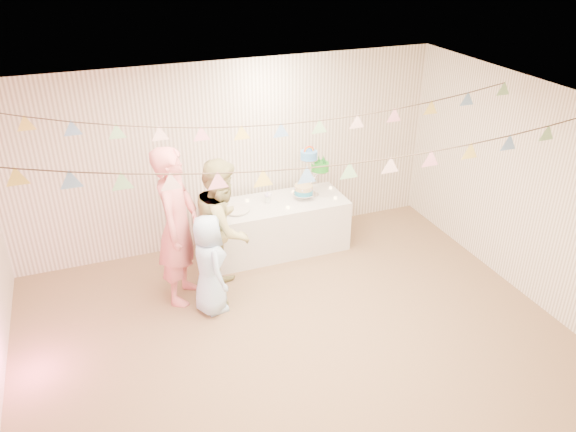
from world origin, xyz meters
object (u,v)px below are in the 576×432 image
object	(u,v)px
table	(276,226)
cake_stand	(311,171)
person_child	(209,264)
person_adult_a	(178,226)
person_adult_b	(223,228)

from	to	relation	value
table	cake_stand	distance (m)	0.92
cake_stand	person_child	size ratio (longest dim) A/B	0.56
person_adult_a	person_child	xyz separation A→B (m)	(0.26, -0.38, -0.36)
person_adult_b	table	bearing A→B (deg)	-26.95
cake_stand	person_adult_a	xyz separation A→B (m)	(-2.00, -0.71, -0.11)
table	person_adult_a	world-z (taller)	person_adult_a
cake_stand	person_adult_b	xyz separation A→B (m)	(-1.46, -0.75, -0.22)
table	person_child	bearing A→B (deg)	-138.82
table	person_adult_b	size ratio (longest dim) A/B	1.11
cake_stand	person_child	world-z (taller)	cake_stand
table	cake_stand	xyz separation A→B (m)	(0.55, 0.05, 0.73)
cake_stand	person_child	xyz separation A→B (m)	(-1.74, -1.09, -0.47)
person_adult_b	person_adult_a	bearing A→B (deg)	111.33
person_adult_b	person_child	bearing A→B (deg)	166.47
table	person_adult_b	xyz separation A→B (m)	(-0.91, -0.70, 0.51)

